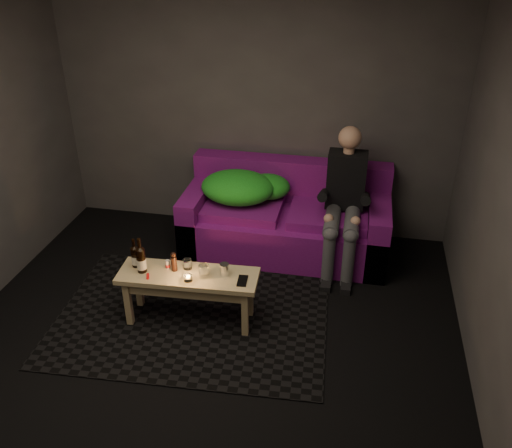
{
  "coord_description": "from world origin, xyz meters",
  "views": [
    {
      "loc": [
        1.04,
        -2.87,
        2.9
      ],
      "look_at": [
        0.21,
        1.3,
        0.53
      ],
      "focal_mm": 38.0,
      "sensor_mm": 36.0,
      "label": 1
    }
  ],
  "objects": [
    {
      "name": "beer_bottle_b",
      "position": [
        -0.56,
        0.49,
        0.57
      ],
      "size": [
        0.08,
        0.08,
        0.3
      ],
      "color": "black",
      "rests_on": "coffee_table"
    },
    {
      "name": "pepper_mill",
      "position": [
        -0.31,
        0.55,
        0.52
      ],
      "size": [
        0.05,
        0.05,
        0.13
      ],
      "primitive_type": "cylinder",
      "rotation": [
        0.0,
        0.0,
        0.09
      ],
      "color": "black",
      "rests_on": "coffee_table"
    },
    {
      "name": "salt_shaker",
      "position": [
        -0.37,
        0.57,
        0.5
      ],
      "size": [
        0.04,
        0.04,
        0.08
      ],
      "primitive_type": "cylinder",
      "rotation": [
        0.0,
        0.0,
        0.26
      ],
      "color": "silver",
      "rests_on": "coffee_table"
    },
    {
      "name": "person",
      "position": [
        0.96,
        1.66,
        0.68
      ],
      "size": [
        0.36,
        0.82,
        1.32
      ],
      "color": "black",
      "rests_on": "sofa"
    },
    {
      "name": "smartphone",
      "position": [
        0.26,
        0.51,
        0.46
      ],
      "size": [
        0.09,
        0.16,
        0.01
      ],
      "primitive_type": "cube",
      "rotation": [
        0.0,
        0.0,
        0.08
      ],
      "color": "black",
      "rests_on": "coffee_table"
    },
    {
      "name": "tealight",
      "position": [
        -0.16,
        0.43,
        0.48
      ],
      "size": [
        0.07,
        0.07,
        0.05
      ],
      "color": "white",
      "rests_on": "coffee_table"
    },
    {
      "name": "sofa",
      "position": [
        0.41,
        1.82,
        0.31
      ],
      "size": [
        1.98,
        0.89,
        0.85
      ],
      "color": "#770F76",
      "rests_on": "floor"
    },
    {
      "name": "tumbler_front",
      "position": [
        -0.05,
        0.51,
        0.51
      ],
      "size": [
        0.11,
        0.11,
        0.1
      ],
      "primitive_type": "cylinder",
      "rotation": [
        0.0,
        0.0,
        -0.43
      ],
      "color": "white",
      "rests_on": "coffee_table"
    },
    {
      "name": "steel_cup",
      "position": [
        0.1,
        0.57,
        0.51
      ],
      "size": [
        0.08,
        0.08,
        0.1
      ],
      "primitive_type": "cylinder",
      "rotation": [
        0.0,
        0.0,
        0.01
      ],
      "color": "silver",
      "rests_on": "coffee_table"
    },
    {
      "name": "beer_bottle_a",
      "position": [
        -0.64,
        0.55,
        0.55
      ],
      "size": [
        0.06,
        0.06,
        0.25
      ],
      "color": "black",
      "rests_on": "coffee_table"
    },
    {
      "name": "rug",
      "position": [
        -0.19,
        0.57,
        0.01
      ],
      "size": [
        2.33,
        1.75,
        0.01
      ],
      "primitive_type": "cube",
      "rotation": [
        0.0,
        0.0,
        0.06
      ],
      "color": "black",
      "rests_on": "floor"
    },
    {
      "name": "floor",
      "position": [
        0.0,
        0.0,
        0.0
      ],
      "size": [
        4.5,
        4.5,
        0.0
      ],
      "primitive_type": "plane",
      "color": "black",
      "rests_on": "ground"
    },
    {
      "name": "red_lighter",
      "position": [
        -0.49,
        0.42,
        0.46
      ],
      "size": [
        0.04,
        0.08,
        0.01
      ],
      "primitive_type": "cube",
      "rotation": [
        0.0,
        0.0,
        0.36
      ],
      "color": "red",
      "rests_on": "coffee_table"
    },
    {
      "name": "coffee_table",
      "position": [
        -0.19,
        0.52,
        0.38
      ],
      "size": [
        1.14,
        0.42,
        0.46
      ],
      "rotation": [
        0.0,
        0.0,
        0.06
      ],
      "color": "tan",
      "rests_on": "rug"
    },
    {
      "name": "green_blanket",
      "position": [
        -0.02,
        1.81,
        0.64
      ],
      "size": [
        0.87,
        0.59,
        0.3
      ],
      "color": "#22951B",
      "rests_on": "sofa"
    },
    {
      "name": "room",
      "position": [
        0.0,
        0.47,
        1.64
      ],
      "size": [
        4.5,
        4.5,
        4.5
      ],
      "color": "silver",
      "rests_on": "ground"
    },
    {
      "name": "tumbler_back",
      "position": [
        -0.22,
        0.6,
        0.5
      ],
      "size": [
        0.09,
        0.09,
        0.08
      ],
      "primitive_type": "cylinder",
      "rotation": [
        0.0,
        0.0,
        0.27
      ],
      "color": "white",
      "rests_on": "coffee_table"
    }
  ]
}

